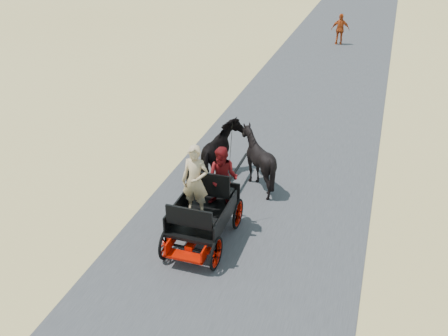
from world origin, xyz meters
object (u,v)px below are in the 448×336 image
(horse_right, at_px, (257,159))
(pedestrian, at_px, (340,29))
(horse_left, at_px, (221,154))
(carriage, at_px, (204,228))

(horse_right, height_order, pedestrian, pedestrian)
(horse_left, height_order, horse_right, horse_right)
(pedestrian, bearing_deg, horse_right, 79.42)
(carriage, xyz_separation_m, horse_right, (0.55, 3.00, 0.49))
(horse_left, bearing_deg, pedestrian, -95.00)
(horse_left, relative_size, horse_right, 1.18)
(pedestrian, bearing_deg, carriage, 78.03)
(carriage, relative_size, pedestrian, 1.39)
(horse_right, bearing_deg, carriage, 79.61)
(horse_left, bearing_deg, horse_right, -180.00)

